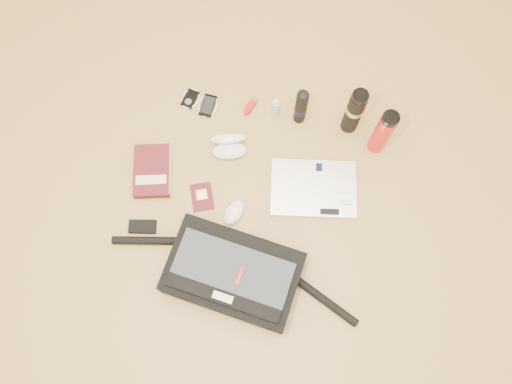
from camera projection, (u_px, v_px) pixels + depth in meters
ground at (247, 221)px, 1.94m from camera, size 4.00×4.00×0.00m
messenger_bag at (232, 273)px, 1.82m from camera, size 0.97×0.34×0.13m
laptop at (314, 189)px, 1.97m from camera, size 0.37×0.29×0.03m
book at (153, 171)px, 1.99m from camera, size 0.19×0.25×0.04m
passport at (202, 197)px, 1.97m from camera, size 0.12×0.14×0.01m
mouse at (234, 212)px, 1.94m from camera, size 0.09×0.12×0.04m
sunglasses_case at (229, 145)px, 2.01m from camera, size 0.17×0.16×0.08m
ipod at (190, 99)px, 2.10m from camera, size 0.09×0.09×0.01m
phone at (208, 106)px, 2.09m from camera, size 0.08×0.10×0.01m
inhaler at (251, 106)px, 2.08m from camera, size 0.04×0.09×0.02m
spray_bottle at (276, 108)px, 2.04m from camera, size 0.04×0.04×0.11m
aerosol_can at (301, 107)px, 1.98m from camera, size 0.05×0.05×0.21m
thermos_black at (354, 111)px, 1.94m from camera, size 0.08×0.08×0.26m
thermos_red at (383, 132)px, 1.92m from camera, size 0.09×0.09×0.26m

